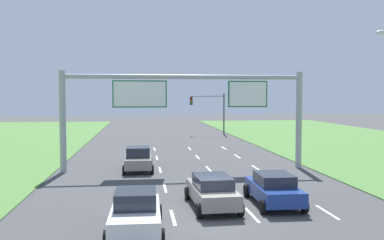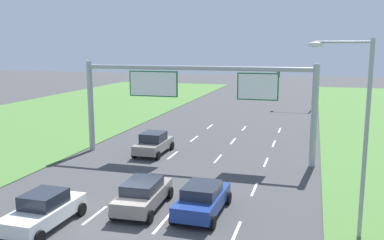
% 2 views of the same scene
% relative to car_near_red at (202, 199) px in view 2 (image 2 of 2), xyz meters
% --- Properties ---
extents(ground_plane, '(200.00, 200.00, 0.00)m').
position_rel_car_near_red_xyz_m(ground_plane, '(-3.26, -1.64, -0.78)').
color(ground_plane, '#424244').
extents(lane_dashes_inner_left, '(0.14, 44.40, 0.01)m').
position_rel_car_near_red_xyz_m(lane_dashes_inner_left, '(-5.01, 1.36, -0.78)').
color(lane_dashes_inner_left, white).
rests_on(lane_dashes_inner_left, ground_plane).
extents(lane_dashes_inner_right, '(0.14, 44.40, 0.01)m').
position_rel_car_near_red_xyz_m(lane_dashes_inner_right, '(-1.51, 1.36, -0.78)').
color(lane_dashes_inner_right, white).
rests_on(lane_dashes_inner_right, ground_plane).
extents(lane_dashes_slip, '(0.14, 44.40, 0.01)m').
position_rel_car_near_red_xyz_m(lane_dashes_slip, '(1.99, 1.36, -0.78)').
color(lane_dashes_slip, white).
rests_on(lane_dashes_slip, ground_plane).
extents(car_near_red, '(2.21, 4.44, 1.53)m').
position_rel_car_near_red_xyz_m(car_near_red, '(0.00, 0.00, 0.00)').
color(car_near_red, navy).
rests_on(car_near_red, ground_plane).
extents(car_lead_silver, '(2.09, 4.30, 1.67)m').
position_rel_car_near_red_xyz_m(car_lead_silver, '(-6.56, 10.40, 0.04)').
color(car_lead_silver, gray).
rests_on(car_lead_silver, ground_plane).
extents(car_mid_lane, '(2.19, 4.42, 1.62)m').
position_rel_car_near_red_xyz_m(car_mid_lane, '(-6.60, -3.45, 0.01)').
color(car_mid_lane, white).
rests_on(car_mid_lane, ground_plane).
extents(car_far_ahead, '(2.21, 4.54, 1.53)m').
position_rel_car_near_red_xyz_m(car_far_ahead, '(-3.05, -0.19, 0.01)').
color(car_far_ahead, gray).
rests_on(car_far_ahead, ground_plane).
extents(sign_gantry, '(17.24, 0.44, 7.00)m').
position_rel_car_near_red_xyz_m(sign_gantry, '(-3.22, 10.18, 4.10)').
color(sign_gantry, '#9EA0A5').
rests_on(sign_gantry, ground_plane).
extents(traffic_light_mast, '(4.76, 0.49, 5.60)m').
position_rel_car_near_red_xyz_m(traffic_light_mast, '(3.03, 37.51, 3.08)').
color(traffic_light_mast, '#47494F').
rests_on(traffic_light_mast, ground_plane).
extents(street_lamp, '(2.61, 0.32, 8.50)m').
position_rel_car_near_red_xyz_m(street_lamp, '(6.82, -0.71, 4.29)').
color(street_lamp, '#9EA0A5').
rests_on(street_lamp, ground_plane).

